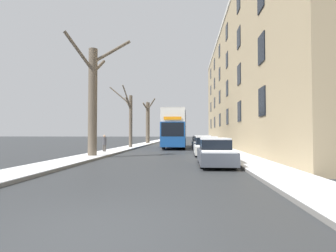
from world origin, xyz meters
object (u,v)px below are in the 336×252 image
at_px(parked_car_2, 202,144).
at_px(pedestrian_left_sidewalk, 104,143).
at_px(bare_tree_left_1, 130,118).
at_px(parked_car_0, 215,153).
at_px(parked_car_4, 198,141).
at_px(double_decker_bus, 175,127).
at_px(parked_car_1, 207,147).
at_px(parked_car_3, 200,142).
at_px(bare_tree_left_2, 148,121).
at_px(bare_tree_left_0, 93,97).

height_order(parked_car_2, pedestrian_left_sidewalk, pedestrian_left_sidewalk).
relative_size(bare_tree_left_1, parked_car_0, 1.58).
xyz_separation_m(parked_car_0, parked_car_4, (0.00, 23.30, -0.04)).
distance_m(double_decker_bus, parked_car_1, 11.40).
bearing_deg(double_decker_bus, parked_car_4, 64.43).
bearing_deg(double_decker_bus, parked_car_3, -4.00).
bearing_deg(bare_tree_left_2, bare_tree_left_0, -90.18).
xyz_separation_m(bare_tree_left_1, parked_car_4, (8.05, 7.82, -2.86)).
height_order(bare_tree_left_0, parked_car_3, bare_tree_left_0).
distance_m(parked_car_2, pedestrian_left_sidewalk, 9.38).
height_order(double_decker_bus, pedestrian_left_sidewalk, double_decker_bus).
relative_size(parked_car_3, pedestrian_left_sidewalk, 2.74).
xyz_separation_m(bare_tree_left_1, bare_tree_left_2, (0.05, 13.24, 0.29)).
xyz_separation_m(double_decker_bus, parked_car_0, (2.94, -17.15, -1.80)).
bearing_deg(parked_car_3, pedestrian_left_sidewalk, -133.54).
bearing_deg(bare_tree_left_0, bare_tree_left_1, 89.88).
relative_size(bare_tree_left_0, pedestrian_left_sidewalk, 5.46).
distance_m(bare_tree_left_1, parked_car_1, 12.54).
height_order(bare_tree_left_1, parked_car_1, bare_tree_left_1).
bearing_deg(parked_car_0, parked_car_2, 90.00).
xyz_separation_m(bare_tree_left_1, parked_car_3, (8.05, 1.47, -2.82)).
bearing_deg(parked_car_0, parked_car_4, 90.00).
xyz_separation_m(parked_car_1, parked_car_4, (0.00, 17.01, -0.05)).
height_order(double_decker_bus, parked_car_4, double_decker_bus).
xyz_separation_m(bare_tree_left_1, double_decker_bus, (5.11, 1.67, -1.02)).
height_order(bare_tree_left_0, pedestrian_left_sidewalk, bare_tree_left_0).
relative_size(bare_tree_left_1, parked_car_2, 1.68).
bearing_deg(parked_car_0, parked_car_1, 90.00).
bearing_deg(parked_car_1, bare_tree_left_2, 109.62).
distance_m(parked_car_1, parked_car_4, 17.01).
bearing_deg(pedestrian_left_sidewalk, parked_car_3, -114.75).
relative_size(bare_tree_left_0, bare_tree_left_2, 1.16).
distance_m(bare_tree_left_0, parked_car_3, 15.73).
bearing_deg(bare_tree_left_0, parked_car_4, 67.38).
distance_m(bare_tree_left_0, parked_car_1, 9.13).
relative_size(parked_car_0, parked_car_2, 1.07).
height_order(bare_tree_left_0, double_decker_bus, bare_tree_left_0).
height_order(bare_tree_left_2, pedestrian_left_sidewalk, bare_tree_left_2).
xyz_separation_m(bare_tree_left_0, parked_car_3, (8.08, 13.02, -3.56)).
bearing_deg(pedestrian_left_sidewalk, parked_car_2, -136.96).
height_order(bare_tree_left_1, parked_car_0, bare_tree_left_1).
xyz_separation_m(bare_tree_left_0, bare_tree_left_2, (0.08, 24.79, -0.45)).
height_order(parked_car_0, parked_car_3, same).
bearing_deg(parked_car_1, double_decker_bus, 105.15).
bearing_deg(bare_tree_left_2, bare_tree_left_1, -90.23).
distance_m(parked_car_3, parked_car_4, 6.35).
distance_m(bare_tree_left_1, parked_car_4, 11.58).
relative_size(bare_tree_left_1, bare_tree_left_2, 0.96).
height_order(parked_car_3, parked_car_4, parked_car_3).
distance_m(bare_tree_left_2, parked_car_3, 14.57).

